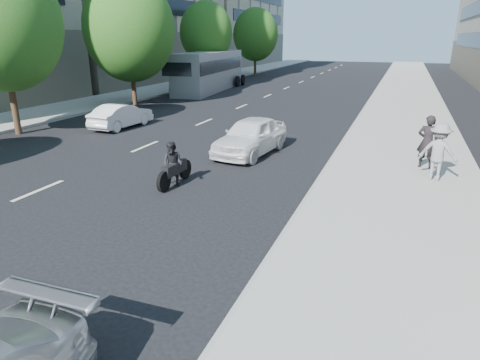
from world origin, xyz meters
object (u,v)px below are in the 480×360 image
at_px(bus, 210,71).
at_px(white_sedan_near, 251,136).
at_px(pedestrian_woman, 428,142).
at_px(motorcycle, 173,166).
at_px(jogger, 439,152).
at_px(white_sedan_mid, 121,116).

bearing_deg(bus, white_sedan_near, -66.76).
height_order(pedestrian_woman, bus, bus).
bearing_deg(motorcycle, bus, 113.32).
relative_size(jogger, pedestrian_woman, 1.00).
distance_m(jogger, white_sedan_near, 6.97).
xyz_separation_m(jogger, bus, (-17.38, 20.80, 0.56)).
distance_m(pedestrian_woman, motorcycle, 8.75).
bearing_deg(motorcycle, white_sedan_near, 79.21).
xyz_separation_m(jogger, white_sedan_mid, (-14.84, 4.08, -0.45)).
distance_m(white_sedan_near, motorcycle, 4.68).
height_order(pedestrian_woman, white_sedan_mid, pedestrian_woman).
xyz_separation_m(pedestrian_woman, white_sedan_near, (-6.53, 0.13, -0.34)).
xyz_separation_m(motorcycle, bus, (-9.59, 23.88, 1.00)).
bearing_deg(white_sedan_near, pedestrian_woman, 5.77).
height_order(white_sedan_near, motorcycle, white_sedan_near).
bearing_deg(jogger, white_sedan_near, 5.01).
height_order(jogger, white_sedan_near, jogger).
distance_m(jogger, pedestrian_woman, 1.39).
height_order(jogger, pedestrian_woman, pedestrian_woman).
relative_size(jogger, bus, 0.15).
bearing_deg(white_sedan_mid, bus, -77.89).
bearing_deg(jogger, bus, -32.80).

